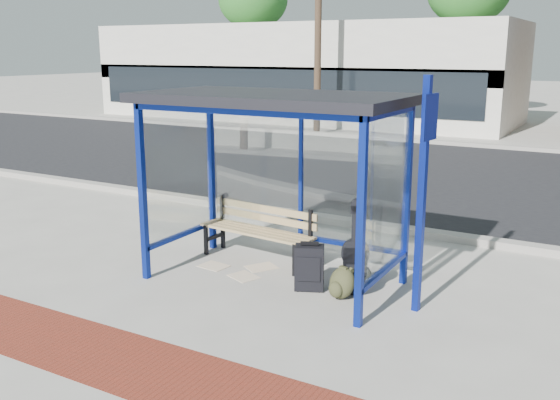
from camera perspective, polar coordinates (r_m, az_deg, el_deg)
The scene contains 18 objects.
ground at distance 8.21m, azimuth -0.60°, elevation -7.35°, with size 120.00×120.00×0.00m, color #B2ADA0.
brick_paver_strip at distance 6.30m, azimuth -12.97°, elevation -14.47°, with size 60.00×1.00×0.01m, color maroon.
curb_near at distance 10.68m, azimuth 7.25°, elevation -2.16°, with size 60.00×0.25×0.12m, color gray.
street_asphalt at distance 15.41m, azimuth 14.54°, elevation 2.15°, with size 60.00×10.00×0.00m, color black.
curb_far at distance 20.31m, azimuth 18.39°, elevation 4.73°, with size 60.00×0.25×0.12m, color gray.
far_sidewalk at distance 22.17m, azimuth 19.37°, elevation 5.19°, with size 60.00×4.00×0.01m, color #B2ADA0.
bus_shelter at distance 7.78m, azimuth -0.37°, elevation 7.21°, with size 3.30×1.80×2.42m.
storefront_white at distance 27.79m, azimuth 2.04°, elevation 11.61°, with size 18.00×6.04×4.00m.
tree_left at distance 33.84m, azimuth -2.48°, elevation 17.80°, with size 3.60×3.60×7.03m.
utility_pole_west at distance 22.36m, azimuth 3.52°, elevation 16.53°, with size 1.60×0.24×8.00m.
bench at distance 8.85m, azimuth -1.95°, elevation -2.58°, with size 1.80×0.60×0.83m.
guitar_bag at distance 7.69m, azimuth 6.88°, elevation -5.65°, with size 0.43×0.27×1.13m.
suitcase at distance 7.82m, azimuth 2.69°, elevation -6.20°, with size 0.42×0.35×0.63m.
backpack at distance 7.61m, azimuth 5.61°, elevation -7.63°, with size 0.38×0.36×0.40m.
sign_post at distance 7.03m, azimuth 12.96°, elevation 1.52°, with size 0.13×0.33×2.68m.
newspaper_a at distance 8.68m, azimuth -1.70°, elevation -6.16°, with size 0.40×0.32×0.01m, color white.
newspaper_b at distance 8.77m, azimuth -6.07°, elevation -6.02°, with size 0.39×0.31×0.01m, color white.
newspaper_c at distance 8.35m, azimuth -3.34°, elevation -7.00°, with size 0.38×0.30×0.01m, color white.
Camera 1 is at (3.86, -6.63, 2.93)m, focal length 40.00 mm.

